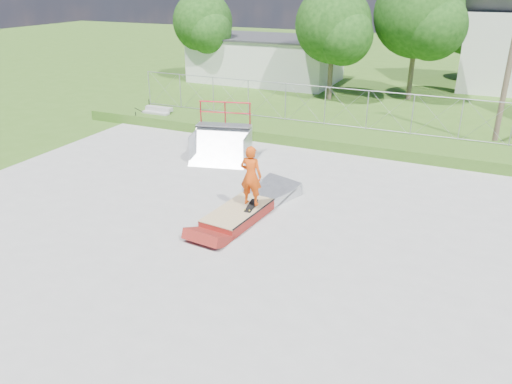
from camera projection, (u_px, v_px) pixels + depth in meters
ground at (220, 224)px, 15.23m from camera, size 120.00×120.00×0.00m
concrete_pad at (220, 224)px, 15.23m from camera, size 20.00×16.00×0.04m
grass_berm at (317, 135)px, 23.08m from camera, size 24.00×3.00×0.50m
grind_box at (238, 215)px, 15.42m from camera, size 1.47×2.63×0.37m
quarter_pipe at (220, 135)px, 20.04m from camera, size 2.67×2.41×2.27m
flat_bank_ramp at (272, 190)px, 17.10m from camera, size 1.87×1.93×0.45m
skateboard at (251, 206)px, 15.47m from camera, size 0.30×0.81×0.13m
skater at (251, 178)px, 15.10m from camera, size 0.71×0.48×1.88m
concrete_stairs at (154, 116)px, 25.59m from camera, size 1.50×1.60×0.80m
chain_link_fence at (325, 106)px, 23.46m from camera, size 20.00×0.06×1.80m
utility_building_flat at (266, 60)px, 36.09m from camera, size 10.00×6.00×3.00m
utility_pole at (512, 54)px, 20.84m from camera, size 0.24×0.24×8.00m
tree_left_near at (336, 28)px, 29.14m from camera, size 4.76×4.48×6.65m
tree_center at (422, 17)px, 28.83m from camera, size 5.44×5.12×7.60m
tree_left_far at (205, 25)px, 34.76m from camera, size 4.42×4.16×6.18m
tree_back_mid at (471, 29)px, 35.12m from camera, size 4.08×3.84×5.70m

